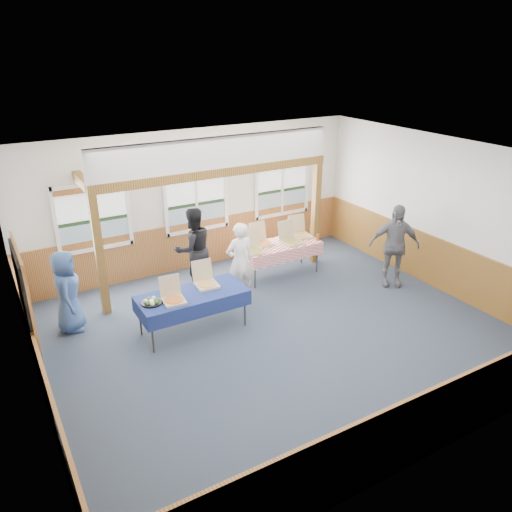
{
  "coord_description": "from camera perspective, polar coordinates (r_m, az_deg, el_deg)",
  "views": [
    {
      "loc": [
        -4.24,
        -6.61,
        4.91
      ],
      "look_at": [
        0.14,
        1.0,
        1.12
      ],
      "focal_mm": 35.0,
      "sensor_mm": 36.0,
      "label": 1
    }
  ],
  "objects": [
    {
      "name": "wainscot_back",
      "position": [
        11.78,
        -6.63,
        1.44
      ],
      "size": [
        7.98,
        0.05,
        1.1
      ],
      "primitive_type": "cube",
      "color": "brown",
      "rests_on": "floor"
    },
    {
      "name": "man_blue",
      "position": [
        9.6,
        -20.77,
        -3.81
      ],
      "size": [
        0.66,
        0.85,
        1.55
      ],
      "primitive_type": "imported",
      "rotation": [
        0.0,
        0.0,
        1.33
      ],
      "color": "#38558E",
      "rests_on": "floor"
    },
    {
      "name": "veggie_tray",
      "position": [
        8.8,
        -11.83,
        -5.14
      ],
      "size": [
        0.37,
        0.37,
        0.09
      ],
      "color": "black",
      "rests_on": "table_left"
    },
    {
      "name": "table_left",
      "position": [
        9.06,
        -7.3,
        -4.55
      ],
      "size": [
        2.09,
        1.25,
        0.76
      ],
      "rotation": [
        0.0,
        0.0,
        0.2
      ],
      "color": "#2F2F2F",
      "rests_on": "floor"
    },
    {
      "name": "pizza_box_d",
      "position": [
        11.09,
        0.7,
        1.72
      ],
      "size": [
        0.42,
        0.51,
        0.45
      ],
      "rotation": [
        0.0,
        0.0,
        0.01
      ],
      "color": "#C6B684",
      "rests_on": "table_right"
    },
    {
      "name": "pizza_box_f",
      "position": [
        11.57,
        5.12,
        2.55
      ],
      "size": [
        0.47,
        0.56,
        0.46
      ],
      "rotation": [
        0.0,
        0.0,
        -0.1
      ],
      "color": "#C6B684",
      "rests_on": "table_right"
    },
    {
      "name": "cased_opening",
      "position": [
        8.45,
        -24.66,
        -6.18
      ],
      "size": [
        0.06,
        1.3,
        2.1
      ],
      "primitive_type": "cube",
      "color": "#2F2F2F",
      "rests_on": "wall_left"
    },
    {
      "name": "window_mid",
      "position": [
        11.4,
        -6.85,
        6.69
      ],
      "size": [
        1.56,
        0.1,
        1.46
      ],
      "color": "white",
      "rests_on": "wall_back"
    },
    {
      "name": "wall_back",
      "position": [
        11.46,
        -6.92,
        6.36
      ],
      "size": [
        8.0,
        0.0,
        8.0
      ],
      "primitive_type": "plane",
      "rotation": [
        1.57,
        0.0,
        0.0
      ],
      "color": "silver",
      "rests_on": "floor"
    },
    {
      "name": "wainscot_left",
      "position": [
        7.93,
        -23.35,
        -12.24
      ],
      "size": [
        0.05,
        6.98,
        1.1
      ],
      "primitive_type": "cube",
      "color": "brown",
      "rests_on": "floor"
    },
    {
      "name": "post_right",
      "position": [
        11.78,
        6.82,
        4.79
      ],
      "size": [
        0.15,
        0.15,
        2.4
      ],
      "primitive_type": "cube",
      "color": "brown",
      "rests_on": "floor"
    },
    {
      "name": "wall_front",
      "position": [
        6.22,
        20.31,
        -10.49
      ],
      "size": [
        8.0,
        0.0,
        8.0
      ],
      "primitive_type": "plane",
      "rotation": [
        -1.57,
        0.0,
        0.0
      ],
      "color": "silver",
      "rests_on": "floor"
    },
    {
      "name": "floor",
      "position": [
        9.26,
        2.35,
        -8.7
      ],
      "size": [
        8.0,
        8.0,
        0.0
      ],
      "primitive_type": "plane",
      "color": "#25303D",
      "rests_on": "ground"
    },
    {
      "name": "person_grey",
      "position": [
        11.03,
        15.49,
        1.17
      ],
      "size": [
        1.13,
        0.96,
        1.82
      ],
      "primitive_type": "imported",
      "rotation": [
        0.0,
        0.0,
        -0.58
      ],
      "color": "slate",
      "rests_on": "floor"
    },
    {
      "name": "window_right",
      "position": [
        12.44,
        2.99,
        8.23
      ],
      "size": [
        1.56,
        0.1,
        1.46
      ],
      "color": "white",
      "rests_on": "wall_back"
    },
    {
      "name": "table_right",
      "position": [
        11.16,
        2.75,
        1.13
      ],
      "size": [
        1.85,
        0.86,
        0.76
      ],
      "rotation": [
        0.0,
        0.0,
        0.03
      ],
      "color": "#2F2F2F",
      "rests_on": "floor"
    },
    {
      "name": "pizza_box_c",
      "position": [
        10.68,
        -0.31,
        0.83
      ],
      "size": [
        0.5,
        0.57,
        0.45
      ],
      "rotation": [
        0.0,
        0.0,
        -0.2
      ],
      "color": "#C6B684",
      "rests_on": "table_right"
    },
    {
      "name": "woman_black",
      "position": [
        10.57,
        -7.17,
        0.82
      ],
      "size": [
        0.91,
        0.72,
        1.79
      ],
      "primitive_type": "imported",
      "rotation": [
        0.0,
        0.0,
        3.19
      ],
      "color": "black",
      "rests_on": "floor"
    },
    {
      "name": "wall_left",
      "position": [
        7.4,
        -24.82,
        -5.59
      ],
      "size": [
        0.0,
        8.0,
        8.0
      ],
      "primitive_type": "plane",
      "rotation": [
        1.57,
        0.0,
        1.57
      ],
      "color": "silver",
      "rests_on": "floor"
    },
    {
      "name": "wainscot_right",
      "position": [
        11.41,
        19.55,
        -0.55
      ],
      "size": [
        0.05,
        6.98,
        1.1
      ],
      "primitive_type": "cube",
      "color": "brown",
      "rests_on": "floor"
    },
    {
      "name": "pizza_box_b",
      "position": [
        9.26,
        -5.73,
        -2.99
      ],
      "size": [
        0.42,
        0.51,
        0.43
      ],
      "rotation": [
        0.0,
        0.0,
        -0.07
      ],
      "color": "#C6B684",
      "rests_on": "table_left"
    },
    {
      "name": "wainscot_front",
      "position": [
        6.84,
        18.88,
        -17.76
      ],
      "size": [
        7.98,
        0.05,
        1.1
      ],
      "primitive_type": "cube",
      "color": "brown",
      "rests_on": "floor"
    },
    {
      "name": "post_left",
      "position": [
        9.81,
        -17.43,
        -0.02
      ],
      "size": [
        0.15,
        0.15,
        2.4
      ],
      "primitive_type": "cube",
      "color": "brown",
      "rests_on": "floor"
    },
    {
      "name": "drink_glass",
      "position": [
        11.38,
        7.06,
        2.14
      ],
      "size": [
        0.07,
        0.07,
        0.15
      ],
      "primitive_type": "cylinder",
      "color": "brown",
      "rests_on": "table_right"
    },
    {
      "name": "wall_right",
      "position": [
        11.07,
        20.36,
        4.45
      ],
      "size": [
        0.0,
        8.0,
        8.0
      ],
      "primitive_type": "plane",
      "rotation": [
        1.57,
        0.0,
        -1.57
      ],
      "color": "silver",
      "rests_on": "floor"
    },
    {
      "name": "pizza_box_e",
      "position": [
        11.18,
        4.05,
        1.84
      ],
      "size": [
        0.44,
        0.53,
        0.46
      ],
      "rotation": [
        0.0,
        0.0,
        0.04
      ],
      "color": "#C6B684",
      "rests_on": "table_right"
    },
    {
      "name": "window_left",
      "position": [
        10.75,
        -18.18,
        4.65
      ],
      "size": [
        1.56,
        0.1,
        1.46
      ],
      "color": "white",
      "rests_on": "wall_back"
    },
    {
      "name": "cross_beam",
      "position": [
        10.16,
        -4.42,
        9.48
      ],
      "size": [
        5.15,
        0.18,
        0.18
      ],
      "primitive_type": "cube",
      "color": "brown",
      "rests_on": "post_left"
    },
    {
      "name": "woman_white",
      "position": [
        10.06,
        -1.88,
        -0.64
      ],
      "size": [
        0.6,
        0.4,
        1.65
      ],
      "primitive_type": "imported",
      "rotation": [
        0.0,
        0.0,
        3.14
      ],
      "color": "white",
      "rests_on": "floor"
    },
    {
      "name": "pizza_box_a",
      "position": [
        8.79,
        -9.44,
        -4.74
      ],
      "size": [
        0.41,
        0.49,
        0.41
      ],
      "rotation": [
        0.0,
        0.0,
        -0.09
      ],
      "color": "#C6B684",
      "rests_on": "table_left"
    },
    {
      "name": "ceiling",
      "position": [
        8.04,
        2.72,
        11.03
      ],
      "size": [
        8.0,
        8.0,
        0.0
      ],
      "primitive_type": "plane",
      "rotation": [
        3.14,
        0.0,
        0.0
      ],
      "color": "white",
      "rests_on": "wall_back"
    }
  ]
}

